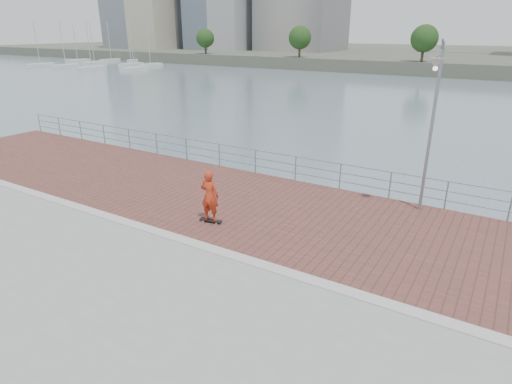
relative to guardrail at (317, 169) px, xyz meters
The scene contains 9 objects.
water 7.50m from the guardrail, 90.00° to the right, with size 400.00×400.00×0.00m, color slate.
brick_lane 3.47m from the guardrail, 90.00° to the right, with size 40.00×6.80×0.02m, color brown.
curb 7.03m from the guardrail, 90.00° to the right, with size 40.00×0.40×0.06m, color #B7B5AD.
far_shore 115.51m from the guardrail, 90.00° to the left, with size 320.00×95.00×2.50m, color #4C5142.
guardrail is the anchor object (origin of this frame).
street_lamp 5.58m from the guardrail, 11.92° to the right, with size 0.42×1.21×5.72m.
skateboard 5.70m from the guardrail, 105.93° to the right, with size 0.82×0.33×0.09m.
skateboarder 5.68m from the guardrail, 105.93° to the right, with size 0.65×0.43×1.79m, color #B53118.
marina 97.58m from the guardrail, 145.07° to the left, with size 32.89×29.23×9.76m.
Camera 1 is at (6.76, -9.08, 6.28)m, focal length 30.00 mm.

